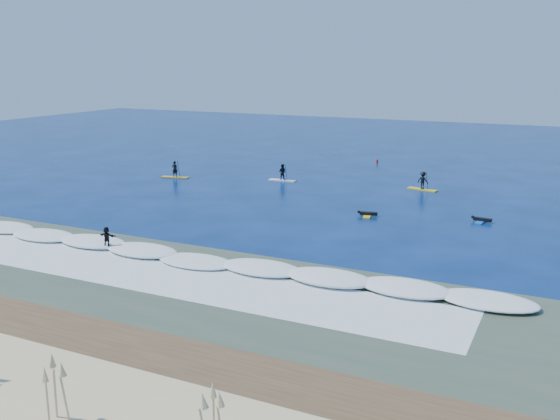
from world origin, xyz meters
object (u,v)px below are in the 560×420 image
at_px(prone_paddler_near, 367,214).
at_px(wave_surfer, 107,238).
at_px(sup_paddler_right, 423,182).
at_px(sup_paddler_left, 175,172).
at_px(prone_paddler_far, 481,220).
at_px(marker_buoy, 377,161).
at_px(sup_paddler_center, 282,174).

distance_m(prone_paddler_near, wave_surfer, 19.21).
bearing_deg(prone_paddler_near, sup_paddler_right, -20.67).
bearing_deg(wave_surfer, prone_paddler_near, 49.04).
xyz_separation_m(sup_paddler_left, sup_paddler_right, (23.48, 4.75, 0.15)).
height_order(prone_paddler_near, wave_surfer, wave_surfer).
height_order(sup_paddler_left, prone_paddler_far, sup_paddler_left).
relative_size(sup_paddler_left, sup_paddler_right, 1.00).
bearing_deg(prone_paddler_near, wave_surfer, 129.04).
relative_size(wave_surfer, marker_buoy, 3.10).
bearing_deg(wave_surfer, sup_paddler_center, 86.71).
xyz_separation_m(sup_paddler_center, sup_paddler_right, (13.21, 1.60, 0.05)).
distance_m(sup_paddler_left, sup_paddler_center, 10.75).
distance_m(sup_paddler_center, marker_buoy, 15.00).
xyz_separation_m(prone_paddler_far, wave_surfer, (-19.68, -17.12, 0.64)).
xyz_separation_m(prone_paddler_near, marker_buoy, (-6.64, 23.84, 0.13)).
bearing_deg(prone_paddler_far, wave_surfer, 137.87).
bearing_deg(sup_paddler_left, sup_paddler_right, -2.88).
bearing_deg(marker_buoy, wave_surfer, -97.42).
relative_size(prone_paddler_far, wave_surfer, 1.01).
bearing_deg(sup_paddler_right, marker_buoy, 136.17).
bearing_deg(wave_surfer, marker_buoy, 79.24).
bearing_deg(wave_surfer, sup_paddler_left, 111.95).
xyz_separation_m(sup_paddler_right, prone_paddler_near, (-1.46, -11.35, -0.61)).
bearing_deg(sup_paddler_center, sup_paddler_right, 3.98).
xyz_separation_m(sup_paddler_left, sup_paddler_center, (10.28, 3.15, 0.10)).
height_order(sup_paddler_center, marker_buoy, sup_paddler_center).
height_order(prone_paddler_near, prone_paddler_far, prone_paddler_near).
height_order(sup_paddler_center, prone_paddler_far, sup_paddler_center).
relative_size(sup_paddler_left, wave_surfer, 1.49).
bearing_deg(marker_buoy, sup_paddler_right, -57.05).
bearing_deg(marker_buoy, prone_paddler_near, -74.44).
relative_size(prone_paddler_near, prone_paddler_far, 1.03).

